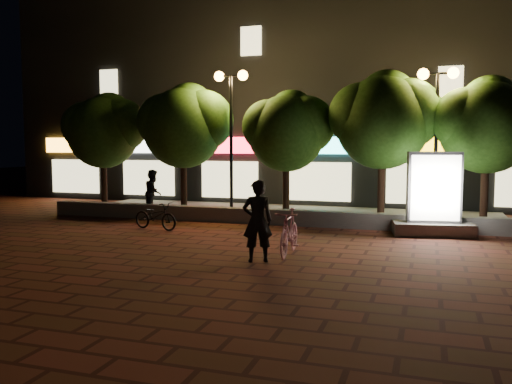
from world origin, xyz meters
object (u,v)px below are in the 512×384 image
at_px(street_lamp_left, 231,106).
at_px(pedestrian, 153,192).
at_px(street_lamp_right, 437,105).
at_px(rider, 258,221).
at_px(tree_far_left, 105,128).
at_px(tree_left, 185,123).
at_px(tree_mid, 288,128).
at_px(scooter_pink, 289,232).
at_px(tree_far_right, 489,121).
at_px(scooter_parked, 155,216).
at_px(tree_right, 385,117).
at_px(ad_kiosk, 433,202).

height_order(street_lamp_left, pedestrian, street_lamp_left).
distance_m(street_lamp_right, rider, 8.29).
height_order(tree_far_left, street_lamp_right, street_lamp_right).
distance_m(tree_left, street_lamp_left, 2.05).
bearing_deg(tree_left, street_lamp_right, -1.68).
bearing_deg(tree_mid, tree_left, 180.00).
bearing_deg(rider, street_lamp_right, -144.83).
bearing_deg(scooter_pink, pedestrian, 139.30).
relative_size(tree_far_right, street_lamp_left, 0.92).
height_order(street_lamp_right, pedestrian, street_lamp_right).
height_order(rider, scooter_parked, rider).
height_order(street_lamp_left, rider, street_lamp_left).
bearing_deg(scooter_parked, scooter_pink, -102.64).
xyz_separation_m(tree_far_left, tree_mid, (7.50, -0.00, -0.08)).
height_order(scooter_parked, pedestrian, pedestrian).
xyz_separation_m(tree_left, tree_right, (7.30, 0.00, 0.12)).
bearing_deg(tree_far_right, tree_far_left, -180.00).
distance_m(tree_right, tree_far_right, 3.20).
height_order(tree_left, ad_kiosk, tree_left).
relative_size(tree_far_left, ad_kiosk, 1.90).
distance_m(street_lamp_left, scooter_pink, 7.70).
relative_size(tree_mid, scooter_pink, 2.43).
bearing_deg(scooter_parked, ad_kiosk, -65.32).
xyz_separation_m(tree_far_right, rider, (-5.39, -6.99, -2.44)).
bearing_deg(ad_kiosk, street_lamp_left, 165.69).
distance_m(tree_far_left, scooter_parked, 6.26).
height_order(tree_left, rider, tree_left).
distance_m(tree_far_right, street_lamp_left, 8.58).
relative_size(tree_mid, tree_far_right, 0.95).
relative_size(scooter_parked, pedestrian, 1.00).
xyz_separation_m(street_lamp_right, rider, (-3.83, -6.72, -2.96)).
height_order(tree_right, pedestrian, tree_right).
relative_size(tree_far_left, pedestrian, 2.82).
height_order(tree_left, street_lamp_right, street_lamp_right).
relative_size(street_lamp_right, scooter_pink, 2.69).
bearing_deg(rider, tree_far_left, -64.18).
xyz_separation_m(tree_right, scooter_parked, (-6.60, -3.66, -3.13)).
distance_m(scooter_parked, pedestrian, 3.15).
distance_m(tree_left, ad_kiosk, 9.46).
height_order(tree_far_left, tree_left, tree_left).
xyz_separation_m(tree_far_left, tree_right, (10.80, 0.00, 0.27)).
height_order(tree_far_right, scooter_pink, tree_far_right).
height_order(tree_mid, rider, tree_mid).
xyz_separation_m(tree_far_right, street_lamp_right, (-1.55, -0.26, 0.53)).
distance_m(tree_mid, ad_kiosk, 5.77).
relative_size(tree_left, ad_kiosk, 2.01).
distance_m(ad_kiosk, scooter_pink, 5.22).
bearing_deg(street_lamp_right, tree_mid, 176.96).
relative_size(tree_far_left, tree_right, 0.91).
bearing_deg(ad_kiosk, scooter_pink, -129.23).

